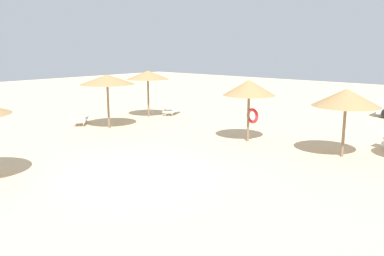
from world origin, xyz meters
name	(u,v)px	position (x,y,z in m)	size (l,w,h in m)	color
ground_plane	(134,176)	(0.00, 0.00, 0.00)	(80.00, 80.00, 0.00)	beige
parasol_0	(107,80)	(-7.18, 4.49, 2.58)	(2.87, 2.87, 2.85)	#75604C
parasol_2	(148,75)	(-8.10, 8.20, 2.58)	(2.60, 2.60, 2.85)	#75604C
parasol_4	(346,98)	(4.34, 7.08, 2.35)	(2.61, 2.61, 2.70)	#75604C
parasol_5	(249,88)	(0.05, 6.84, 2.44)	(2.37, 2.37, 2.83)	#75604C
lounger_0	(80,119)	(-9.17, 4.06, 0.33)	(1.81, 1.70, 0.81)	white
lounger_2	(172,110)	(-7.66, 9.78, 0.32)	(1.32, 1.98, 0.74)	white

